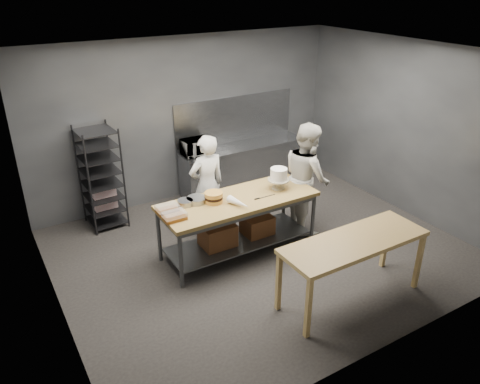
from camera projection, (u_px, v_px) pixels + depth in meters
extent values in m
plane|color=black|center=(260.00, 250.00, 7.38)|extent=(6.00, 6.00, 0.00)
cube|color=#4C4F54|center=(188.00, 119.00, 8.67)|extent=(6.00, 0.04, 3.00)
cube|color=olive|center=(238.00, 200.00, 6.97)|extent=(2.40, 0.90, 0.06)
cube|color=#47494C|center=(238.00, 240.00, 7.27)|extent=(2.25, 0.75, 0.03)
cylinder|color=#47494C|center=(181.00, 261.00, 6.33)|extent=(0.06, 0.06, 0.86)
cylinder|color=#47494C|center=(159.00, 236.00, 6.94)|extent=(0.06, 0.06, 0.86)
cylinder|color=#47494C|center=(313.00, 219.00, 7.39)|extent=(0.06, 0.06, 0.86)
cylinder|color=#47494C|center=(284.00, 201.00, 8.00)|extent=(0.06, 0.06, 0.86)
cube|color=brown|center=(218.00, 235.00, 7.05)|extent=(0.50, 0.40, 0.35)
cube|color=brown|center=(257.00, 225.00, 7.38)|extent=(0.45, 0.38, 0.30)
cube|color=olive|center=(355.00, 242.00, 5.94)|extent=(2.00, 0.70, 0.06)
cube|color=olive|center=(308.00, 308.00, 5.46)|extent=(0.06, 0.06, 0.84)
cube|color=olive|center=(279.00, 282.00, 5.93)|extent=(0.06, 0.06, 0.84)
cube|color=olive|center=(419.00, 261.00, 6.34)|extent=(0.06, 0.06, 0.84)
cube|color=olive|center=(385.00, 242.00, 6.81)|extent=(0.06, 0.06, 0.84)
cube|color=slate|center=(243.00, 146.00, 9.15)|extent=(2.60, 0.60, 0.04)
cube|color=slate|center=(243.00, 167.00, 9.34)|extent=(2.56, 0.56, 0.86)
cube|color=slate|center=(235.00, 119.00, 9.18)|extent=(2.60, 0.02, 0.90)
cube|color=black|center=(101.00, 177.00, 7.78)|extent=(0.63, 0.67, 1.75)
cube|color=silver|center=(104.00, 195.00, 7.93)|extent=(0.39, 0.26, 0.45)
imported|color=white|center=(207.00, 185.00, 7.55)|extent=(0.64, 0.43, 1.70)
imported|color=beige|center=(307.00, 177.00, 7.69)|extent=(0.91, 1.05, 1.83)
imported|color=black|center=(197.00, 147.00, 8.61)|extent=(0.54, 0.37, 0.30)
cylinder|color=#B5AC91|center=(278.00, 188.00, 7.28)|extent=(0.20, 0.20, 0.02)
cylinder|color=#B5AC91|center=(278.00, 184.00, 7.25)|extent=(0.06, 0.06, 0.12)
cylinder|color=#B5AC91|center=(279.00, 180.00, 7.22)|extent=(0.34, 0.34, 0.02)
cylinder|color=white|center=(279.00, 174.00, 7.18)|extent=(0.26, 0.26, 0.18)
cylinder|color=gold|center=(214.00, 200.00, 6.84)|extent=(0.27, 0.27, 0.06)
cylinder|color=black|center=(214.00, 197.00, 6.82)|extent=(0.27, 0.27, 0.04)
cylinder|color=gold|center=(214.00, 194.00, 6.79)|extent=(0.27, 0.27, 0.06)
cylinder|color=gray|center=(185.00, 202.00, 6.76)|extent=(0.23, 0.23, 0.07)
cylinder|color=gray|center=(196.00, 200.00, 6.84)|extent=(0.29, 0.29, 0.07)
cone|color=white|center=(239.00, 203.00, 6.70)|extent=(0.22, 0.40, 0.12)
cube|color=slate|center=(267.00, 196.00, 7.02)|extent=(0.28, 0.02, 0.00)
cube|color=black|center=(257.00, 199.00, 6.94)|extent=(0.09, 0.02, 0.02)
cube|color=#A75E21|center=(175.00, 218.00, 6.36)|extent=(0.30, 0.20, 0.05)
cube|color=silver|center=(174.00, 214.00, 6.34)|extent=(0.31, 0.21, 0.06)
cube|color=#A75E21|center=(168.00, 211.00, 6.55)|extent=(0.30, 0.20, 0.05)
cube|color=silver|center=(167.00, 207.00, 6.53)|extent=(0.31, 0.21, 0.06)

